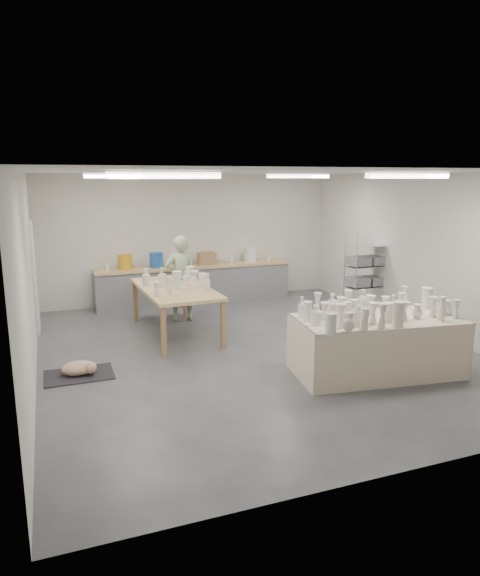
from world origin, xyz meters
name	(u,v)px	position (x,y,z in m)	size (l,w,h in m)	color
room	(247,231)	(-0.11, 0.08, 2.06)	(8.00, 8.02, 3.00)	#424449
back_counter	(195,282)	(-0.01, 3.68, 0.49)	(4.60, 0.60, 1.24)	tan
wire_shelf	(367,272)	(3.20, 1.40, 0.92)	(0.88, 0.48, 1.80)	silver
drying_table	(376,343)	(1.31, -1.64, 0.47)	(2.59, 1.47, 1.23)	olive
work_table	(176,286)	(-0.97, 1.51, 0.90)	(1.29, 2.44, 1.26)	tan
rug	(79,375)	(-2.90, -0.14, 0.01)	(1.00, 0.70, 0.02)	black
cat	(80,368)	(-2.88, -0.16, 0.13)	(0.50, 0.38, 0.21)	white
potter	(181,279)	(-0.70, 2.25, 0.89)	(0.65, 0.42, 1.77)	#98AB84
red_stool	(178,305)	(-0.70, 2.52, 0.26)	(0.33, 0.33, 0.30)	red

